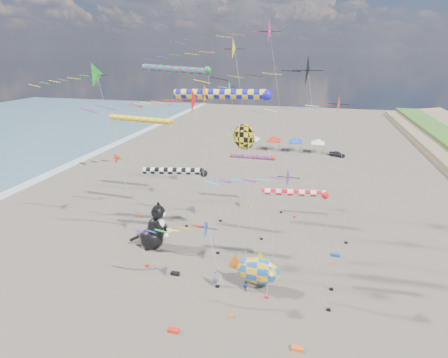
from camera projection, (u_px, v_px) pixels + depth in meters
ground at (196, 348)px, 27.40m from camera, size 260.00×260.00×0.00m
delta_kite_0 at (189, 233)px, 28.73m from camera, size 9.14×1.97×9.12m
delta_kite_1 at (98, 78)px, 31.75m from camera, size 10.30×2.51×21.13m
delta_kite_2 at (280, 177)px, 28.24m from camera, size 10.62×2.00×13.63m
delta_kite_3 at (270, 33)px, 41.70m from camera, size 15.59×3.00×25.66m
delta_kite_4 at (325, 105)px, 37.56m from camera, size 11.89×2.34×17.91m
delta_kite_5 at (169, 104)px, 29.27m from camera, size 13.06×2.38×19.26m
delta_kite_6 at (106, 161)px, 47.16m from camera, size 8.97×1.62×9.14m
delta_kite_7 at (219, 89)px, 47.61m from camera, size 10.18×1.68×18.28m
delta_kite_8 at (206, 97)px, 32.22m from camera, size 11.13×2.20×19.31m
delta_kite_9 at (218, 51)px, 36.90m from camera, size 14.34×2.44×23.43m
delta_kite_10 at (297, 71)px, 32.39m from camera, size 14.86×3.08×21.90m
windsock_0 at (225, 95)px, 31.16m from camera, size 10.11×0.92×18.75m
windsock_1 at (254, 157)px, 48.52m from camera, size 7.68×0.67×8.42m
windsock_2 at (143, 120)px, 42.74m from camera, size 9.86×0.73×14.41m
windsock_3 at (297, 194)px, 31.58m from camera, size 7.33×0.65×10.19m
windsock_4 at (177, 171)px, 37.91m from camera, size 8.62×0.82×10.06m
windsock_5 at (179, 70)px, 42.17m from camera, size 9.97×0.91×20.25m
angelfish_kite at (242, 138)px, 35.20m from camera, size 3.74×3.02×15.09m
cat_inflatable at (153, 225)px, 40.45m from camera, size 4.47×2.49×5.83m
fish_inflatable at (258, 270)px, 33.34m from camera, size 5.67×2.62×4.34m
person_adult at (215, 278)px, 34.30m from camera, size 0.78×0.77×1.82m
child_green at (261, 284)px, 34.01m from camera, size 0.60×0.53×1.04m
child_blue at (245, 286)px, 33.73m from camera, size 0.60×0.73×1.17m
kite_bag_0 at (335, 255)px, 39.60m from camera, size 0.90×0.44×0.30m
kite_bag_1 at (175, 274)px, 36.30m from camera, size 0.90×0.44×0.30m
kite_bag_2 at (297, 349)px, 27.14m from camera, size 0.90×0.44×0.30m
kite_bag_3 at (174, 330)px, 28.90m from camera, size 0.90×0.44×0.30m
tent_row at (285, 137)px, 80.54m from camera, size 19.20×4.20×3.80m
parked_car at (337, 154)px, 76.87m from camera, size 3.72×2.72×1.18m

